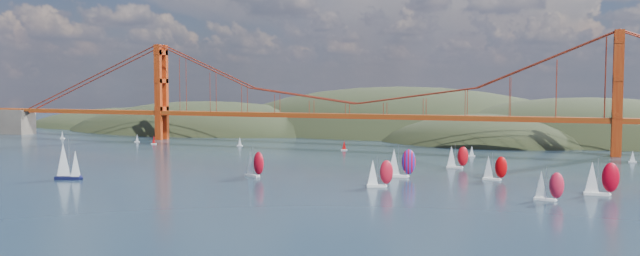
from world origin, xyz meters
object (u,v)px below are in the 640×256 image
object	(u,v)px
racer_2	(548,185)
racer_rwb	(401,162)
racer_5	(457,157)
racer_1	(379,173)
racer_3	(494,167)
sloop_navy	(67,162)
racer_0	(254,163)
racer_4	(601,178)

from	to	relation	value
racer_2	racer_rwb	world-z (taller)	racer_rwb
racer_2	racer_5	world-z (taller)	racer_5
racer_1	racer_3	world-z (taller)	racer_1
racer_1	sloop_navy	bearing A→B (deg)	167.72
racer_0	racer_2	xyz separation A→B (m)	(92.96, -9.80, -0.52)
racer_1	racer_0	bearing A→B (deg)	148.36
racer_0	racer_4	world-z (taller)	racer_4
racer_5	racer_2	bearing A→B (deg)	-65.45
racer_3	racer_4	world-z (taller)	racer_4
racer_2	racer_3	size ratio (longest dim) A/B	0.99
racer_rwb	racer_5	bearing A→B (deg)	56.78
racer_5	racer_rwb	world-z (taller)	racer_rwb
racer_1	racer_3	xyz separation A→B (m)	(30.32, 27.65, -0.17)
racer_5	racer_3	bearing A→B (deg)	-63.30
sloop_navy	racer_2	bearing A→B (deg)	-9.27
racer_1	racer_2	bearing A→B (deg)	-31.79
racer_rwb	sloop_navy	bearing A→B (deg)	-165.73
racer_0	racer_5	world-z (taller)	racer_0
racer_1	racer_5	world-z (taller)	racer_1
racer_0	racer_4	xyz separation A→B (m)	(106.02, 4.52, 0.29)
racer_0	racer_2	size ratio (longest dim) A/B	1.13
racer_1	racer_2	size ratio (longest dim) A/B	1.05
sloop_navy	racer_5	xyz separation A→B (m)	(112.33, 77.51, -1.52)
racer_2	racer_4	xyz separation A→B (m)	(13.06, 14.32, 0.81)
racer_1	racer_rwb	world-z (taller)	racer_rwb
racer_4	racer_rwb	xyz separation A→B (m)	(-60.40, 13.39, 0.13)
racer_2	racer_rwb	xyz separation A→B (m)	(-47.34, 27.71, 0.94)
racer_0	racer_1	distance (m)	45.22
racer_2	sloop_navy	bearing A→B (deg)	-161.65
racer_2	racer_rwb	bearing A→B (deg)	160.84
racer_4	sloop_navy	bearing A→B (deg)	-171.66
racer_2	racer_4	bearing A→B (deg)	58.81
racer_0	racer_1	size ratio (longest dim) A/B	1.07
racer_0	sloop_navy	bearing A→B (deg)	-128.75
racer_0	racer_2	world-z (taller)	racer_0
sloop_navy	racer_4	distance (m)	163.01
sloop_navy	racer_3	xyz separation A→B (m)	(128.96, 51.19, -1.69)
sloop_navy	racer_rwb	xyz separation A→B (m)	(99.29, 46.13, -0.79)
racer_0	racer_rwb	bearing A→B (deg)	44.95
racer_4	racer_1	bearing A→B (deg)	-174.67
racer_1	racer_3	distance (m)	41.04
racer_1	racer_4	xyz separation A→B (m)	(61.05, 9.20, 0.59)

